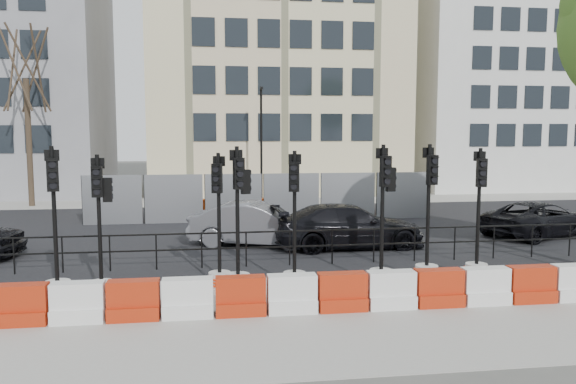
{
  "coord_description": "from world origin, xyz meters",
  "views": [
    {
      "loc": [
        -2.16,
        -13.86,
        3.69
      ],
      "look_at": [
        0.21,
        3.0,
        1.87
      ],
      "focal_mm": 35.0,
      "sensor_mm": 36.0,
      "label": 1
    }
  ],
  "objects": [
    {
      "name": "road",
      "position": [
        0.0,
        7.0,
        0.01
      ],
      "size": [
        40.0,
        14.0,
        0.03
      ],
      "primitive_type": "cube",
      "color": "black",
      "rests_on": "ground"
    },
    {
      "name": "car_d",
      "position": [
        9.45,
        4.41,
        0.62
      ],
      "size": [
        5.28,
        5.96,
        1.24
      ],
      "primitive_type": "imported",
      "rotation": [
        0.0,
        0.0,
        1.97
      ],
      "color": "black",
      "rests_on": "ground"
    },
    {
      "name": "traffic_signal_f",
      "position": [
        1.89,
        -1.16,
        0.81
      ],
      "size": [
        0.67,
        0.67,
        3.4
      ],
      "rotation": [
        0.0,
        0.0,
        0.19
      ],
      "color": "beige",
      "rests_on": "ground"
    },
    {
      "name": "kerb_railing",
      "position": [
        0.0,
        1.2,
        0.69
      ],
      "size": [
        18.0,
        0.04,
        1.0
      ],
      "color": "black",
      "rests_on": "ground"
    },
    {
      "name": "traffic_signal_c",
      "position": [
        -1.96,
        -0.76,
        0.66
      ],
      "size": [
        0.63,
        0.63,
        3.21
      ],
      "rotation": [
        0.0,
        0.0,
        -0.32
      ],
      "color": "beige",
      "rests_on": "ground"
    },
    {
      "name": "building_white",
      "position": [
        17.0,
        21.99,
        8.0
      ],
      "size": [
        12.0,
        9.06,
        16.0
      ],
      "color": "silver",
      "rests_on": "ground"
    },
    {
      "name": "car_b",
      "position": [
        -0.66,
        4.12,
        0.71
      ],
      "size": [
        4.13,
        5.25,
        1.43
      ],
      "primitive_type": "imported",
      "rotation": [
        0.0,
        0.0,
        1.25
      ],
      "color": "#57585D",
      "rests_on": "ground"
    },
    {
      "name": "traffic_signal_b",
      "position": [
        -4.57,
        -1.21,
        0.76
      ],
      "size": [
        0.63,
        0.63,
        3.21
      ],
      "rotation": [
        0.0,
        0.0,
        0.05
      ],
      "color": "beige",
      "rests_on": "ground"
    },
    {
      "name": "traffic_signal_a",
      "position": [
        -5.53,
        -1.16,
        0.7
      ],
      "size": [
        0.67,
        0.67,
        3.4
      ],
      "rotation": [
        0.0,
        0.0,
        0.25
      ],
      "color": "beige",
      "rests_on": "ground"
    },
    {
      "name": "building_cream",
      "position": [
        2.0,
        21.99,
        9.0
      ],
      "size": [
        15.0,
        10.06,
        18.0
      ],
      "color": "beige",
      "rests_on": "ground"
    },
    {
      "name": "heras_fencing",
      "position": [
        0.57,
        9.86,
        0.65
      ],
      "size": [
        14.33,
        1.72,
        2.0
      ],
      "color": "gray",
      "rests_on": "ground"
    },
    {
      "name": "traffic_signal_d",
      "position": [
        -1.52,
        -1.07,
        0.8
      ],
      "size": [
        0.66,
        0.66,
        3.37
      ],
      "rotation": [
        0.0,
        0.0,
        0.28
      ],
      "color": "beige",
      "rests_on": "ground"
    },
    {
      "name": "ground",
      "position": [
        0.0,
        0.0,
        0.0
      ],
      "size": [
        120.0,
        120.0,
        0.0
      ],
      "primitive_type": "plane",
      "color": "#51514C",
      "rests_on": "ground"
    },
    {
      "name": "building_grey",
      "position": [
        -14.0,
        21.99,
        7.0
      ],
      "size": [
        11.0,
        9.06,
        14.0
      ],
      "color": "gray",
      "rests_on": "ground"
    },
    {
      "name": "tree_bare_far",
      "position": [
        -11.0,
        15.5,
        6.65
      ],
      "size": [
        2.0,
        2.0,
        9.0
      ],
      "color": "#473828",
      "rests_on": "ground"
    },
    {
      "name": "sidewalk_far",
      "position": [
        0.0,
        16.0,
        0.01
      ],
      "size": [
        40.0,
        4.0,
        0.02
      ],
      "primitive_type": "cube",
      "color": "gray",
      "rests_on": "ground"
    },
    {
      "name": "traffic_signal_h",
      "position": [
        4.46,
        -0.84,
        0.68
      ],
      "size": [
        0.65,
        0.65,
        3.3
      ],
      "rotation": [
        0.0,
        0.0,
        -0.12
      ],
      "color": "beige",
      "rests_on": "ground"
    },
    {
      "name": "barrier_row",
      "position": [
        -0.0,
        -2.8,
        0.37
      ],
      "size": [
        12.55,
        0.5,
        0.8
      ],
      "color": "red",
      "rests_on": "ground"
    },
    {
      "name": "car_c",
      "position": [
        2.22,
        3.37,
        0.7
      ],
      "size": [
        2.39,
        5.02,
        1.41
      ],
      "primitive_type": "imported",
      "rotation": [
        0.0,
        0.0,
        1.61
      ],
      "color": "black",
      "rests_on": "ground"
    },
    {
      "name": "traffic_signal_g",
      "position": [
        3.14,
        -0.88,
        0.7
      ],
      "size": [
        0.67,
        0.67,
        3.4
      ],
      "rotation": [
        0.0,
        0.0,
        0.21
      ],
      "color": "beige",
      "rests_on": "ground"
    },
    {
      "name": "lamp_post_far",
      "position": [
        0.5,
        14.98,
        3.22
      ],
      "size": [
        0.12,
        0.56,
        6.0
      ],
      "color": "black",
      "rests_on": "ground"
    },
    {
      "name": "traffic_signal_e",
      "position": [
        -0.21,
        -1.05,
        0.67
      ],
      "size": [
        0.64,
        0.64,
        3.26
      ],
      "rotation": [
        0.0,
        0.0,
        -0.25
      ],
      "color": "beige",
      "rests_on": "ground"
    },
    {
      "name": "sidewalk_near",
      "position": [
        0.0,
        -3.0,
        0.01
      ],
      "size": [
        40.0,
        6.0,
        0.02
      ],
      "primitive_type": "cube",
      "color": "gray",
      "rests_on": "ground"
    }
  ]
}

